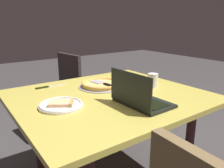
{
  "coord_description": "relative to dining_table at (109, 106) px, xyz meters",
  "views": [
    {
      "loc": [
        0.84,
        1.21,
        1.22
      ],
      "look_at": [
        -0.02,
        0.01,
        0.81
      ],
      "focal_mm": 35.82,
      "sensor_mm": 36.0,
      "label": 1
    }
  ],
  "objects": [
    {
      "name": "dining_table",
      "position": [
        0.0,
        0.0,
        0.0
      ],
      "size": [
        1.26,
        1.11,
        0.73
      ],
      "color": "gold",
      "rests_on": "ground_plane"
    },
    {
      "name": "chair_far",
      "position": [
        -0.07,
        -1.03,
        -0.15
      ],
      "size": [
        0.48,
        0.48,
        0.88
      ],
      "color": "#2F2625",
      "rests_on": "ground_plane"
    },
    {
      "name": "table_knife",
      "position": [
        0.28,
        -0.42,
        0.09
      ],
      "size": [
        0.24,
        0.02,
        0.01
      ],
      "color": "beige",
      "rests_on": "dining_table"
    },
    {
      "name": "pizza_tray",
      "position": [
        -0.06,
        -0.19,
        0.1
      ],
      "size": [
        0.34,
        0.34,
        0.04
      ],
      "color": "#9799A6",
      "rests_on": "dining_table"
    },
    {
      "name": "drink_cup",
      "position": [
        -0.38,
        0.04,
        0.14
      ],
      "size": [
        0.08,
        0.08,
        0.11
      ],
      "color": "silver",
      "rests_on": "dining_table"
    },
    {
      "name": "pizza_plate",
      "position": [
        0.36,
        0.02,
        0.1
      ],
      "size": [
        0.26,
        0.26,
        0.04
      ],
      "color": "silver",
      "rests_on": "dining_table"
    },
    {
      "name": "laptop",
      "position": [
        -0.03,
        0.27,
        0.13
      ],
      "size": [
        0.24,
        0.35,
        0.21
      ],
      "color": "black",
      "rests_on": "dining_table"
    }
  ]
}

